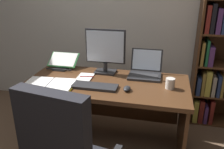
% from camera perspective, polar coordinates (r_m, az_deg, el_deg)
% --- Properties ---
extents(wall_back, '(5.37, 0.12, 2.67)m').
position_cam_1_polar(wall_back, '(3.17, 2.43, 15.63)').
color(wall_back, beige).
rests_on(wall_back, ground).
extents(desk, '(1.57, 0.76, 0.73)m').
position_cam_1_polar(desk, '(2.49, -0.86, -5.35)').
color(desk, '#4C2D19').
rests_on(desk, ground).
extents(monitor, '(0.42, 0.16, 0.47)m').
position_cam_1_polar(monitor, '(2.51, -1.59, 5.39)').
color(monitor, '#232326').
rests_on(monitor, desk).
extents(laptop, '(0.33, 0.33, 0.25)m').
position_cam_1_polar(laptop, '(2.51, 7.87, 0.93)').
color(laptop, '#232326').
rests_on(laptop, desk).
extents(keyboard, '(0.42, 0.15, 0.02)m').
position_cam_1_polar(keyboard, '(2.23, -4.09, -2.81)').
color(keyboard, '#232326').
rests_on(keyboard, desk).
extents(computer_mouse, '(0.06, 0.10, 0.04)m').
position_cam_1_polar(computer_mouse, '(2.16, 3.56, -3.34)').
color(computer_mouse, '#232326').
rests_on(computer_mouse, desk).
extents(reading_stand_with_book, '(0.32, 0.25, 0.15)m').
position_cam_1_polar(reading_stand_with_book, '(2.77, -11.54, 3.10)').
color(reading_stand_with_book, '#232326').
rests_on(reading_stand_with_book, desk).
extents(open_binder, '(0.50, 0.34, 0.02)m').
position_cam_1_polar(open_binder, '(2.34, -14.63, -2.26)').
color(open_binder, yellow).
rests_on(open_binder, desk).
extents(notepad, '(0.16, 0.21, 0.01)m').
position_cam_1_polar(notepad, '(2.46, -6.38, -0.61)').
color(notepad, white).
rests_on(notepad, desk).
extents(pen, '(0.14, 0.04, 0.01)m').
position_cam_1_polar(pen, '(2.45, -5.95, -0.46)').
color(pen, maroon).
rests_on(pen, notepad).
extents(coffee_mug, '(0.08, 0.08, 0.10)m').
position_cam_1_polar(coffee_mug, '(2.25, 13.59, -2.07)').
color(coffee_mug, silver).
rests_on(coffee_mug, desk).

